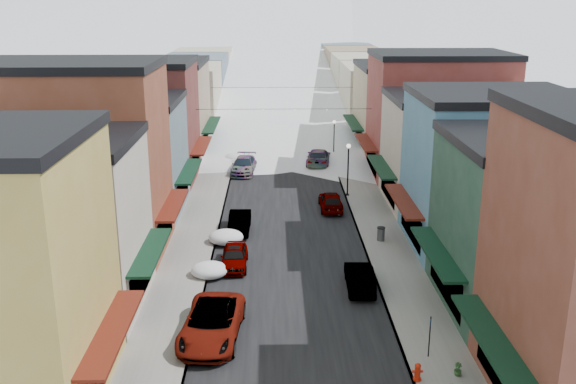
{
  "coord_description": "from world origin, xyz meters",
  "views": [
    {
      "loc": [
        -1.0,
        -19.41,
        16.17
      ],
      "look_at": [
        0.0,
        24.37,
        2.86
      ],
      "focal_mm": 40.0,
      "sensor_mm": 36.0,
      "label": 1
    }
  ],
  "objects_px": {
    "car_white_suv": "(212,323)",
    "car_green_sedan": "(360,277)",
    "car_dark_hatch": "(239,222)",
    "trash_can": "(381,234)",
    "car_silver_sedan": "(234,256)",
    "streetlamp_near": "(348,163)",
    "fire_hydrant": "(417,372)"
  },
  "relations": [
    {
      "from": "car_dark_hatch",
      "to": "streetlamp_near",
      "type": "distance_m",
      "value": 12.16
    },
    {
      "from": "car_dark_hatch",
      "to": "fire_hydrant",
      "type": "relative_size",
      "value": 5.14
    },
    {
      "from": "car_green_sedan",
      "to": "streetlamp_near",
      "type": "height_order",
      "value": "streetlamp_near"
    },
    {
      "from": "car_green_sedan",
      "to": "car_dark_hatch",
      "type": "bearing_deg",
      "value": -50.97
    },
    {
      "from": "car_green_sedan",
      "to": "trash_can",
      "type": "distance_m",
      "value": 7.67
    },
    {
      "from": "car_green_sedan",
      "to": "streetlamp_near",
      "type": "xyz_separation_m",
      "value": [
        1.29,
        17.86,
        2.24
      ]
    },
    {
      "from": "car_white_suv",
      "to": "trash_can",
      "type": "distance_m",
      "value": 16.49
    },
    {
      "from": "car_silver_sedan",
      "to": "streetlamp_near",
      "type": "bearing_deg",
      "value": 59.06
    },
    {
      "from": "car_silver_sedan",
      "to": "car_white_suv",
      "type": "bearing_deg",
      "value": -93.91
    },
    {
      "from": "car_dark_hatch",
      "to": "trash_can",
      "type": "bearing_deg",
      "value": -12.64
    },
    {
      "from": "car_dark_hatch",
      "to": "trash_can",
      "type": "xyz_separation_m",
      "value": [
        9.83,
        -2.38,
        -0.07
      ]
    },
    {
      "from": "car_white_suv",
      "to": "car_dark_hatch",
      "type": "bearing_deg",
      "value": 92.34
    },
    {
      "from": "trash_can",
      "to": "streetlamp_near",
      "type": "relative_size",
      "value": 0.21
    },
    {
      "from": "car_silver_sedan",
      "to": "trash_can",
      "type": "bearing_deg",
      "value": 21.85
    },
    {
      "from": "car_silver_sedan",
      "to": "car_green_sedan",
      "type": "relative_size",
      "value": 0.94
    },
    {
      "from": "car_white_suv",
      "to": "car_dark_hatch",
      "type": "relative_size",
      "value": 1.41
    },
    {
      "from": "car_dark_hatch",
      "to": "streetlamp_near",
      "type": "xyz_separation_m",
      "value": [
        8.7,
        8.19,
        2.25
      ]
    },
    {
      "from": "car_silver_sedan",
      "to": "trash_can",
      "type": "height_order",
      "value": "car_silver_sedan"
    },
    {
      "from": "car_white_suv",
      "to": "car_green_sedan",
      "type": "xyz_separation_m",
      "value": [
        8.01,
        5.49,
        -0.12
      ]
    },
    {
      "from": "fire_hydrant",
      "to": "car_white_suv",
      "type": "bearing_deg",
      "value": 156.43
    },
    {
      "from": "car_green_sedan",
      "to": "fire_hydrant",
      "type": "distance_m",
      "value": 9.64
    },
    {
      "from": "car_green_sedan",
      "to": "streetlamp_near",
      "type": "relative_size",
      "value": 0.97
    },
    {
      "from": "fire_hydrant",
      "to": "car_dark_hatch",
      "type": "bearing_deg",
      "value": 114.36
    },
    {
      "from": "car_white_suv",
      "to": "car_green_sedan",
      "type": "relative_size",
      "value": 1.39
    },
    {
      "from": "car_white_suv",
      "to": "trash_can",
      "type": "xyz_separation_m",
      "value": [
        10.43,
        12.77,
        -0.2
      ]
    },
    {
      "from": "car_silver_sedan",
      "to": "streetlamp_near",
      "type": "distance_m",
      "value": 17.07
    },
    {
      "from": "fire_hydrant",
      "to": "trash_can",
      "type": "height_order",
      "value": "trash_can"
    },
    {
      "from": "car_white_suv",
      "to": "fire_hydrant",
      "type": "relative_size",
      "value": 7.23
    },
    {
      "from": "car_green_sedan",
      "to": "fire_hydrant",
      "type": "xyz_separation_m",
      "value": [
        1.29,
        -9.55,
        -0.18
      ]
    },
    {
      "from": "fire_hydrant",
      "to": "trash_can",
      "type": "relative_size",
      "value": 0.87
    },
    {
      "from": "car_white_suv",
      "to": "car_green_sedan",
      "type": "bearing_deg",
      "value": 39.03
    },
    {
      "from": "fire_hydrant",
      "to": "streetlamp_near",
      "type": "relative_size",
      "value": 0.19
    }
  ]
}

